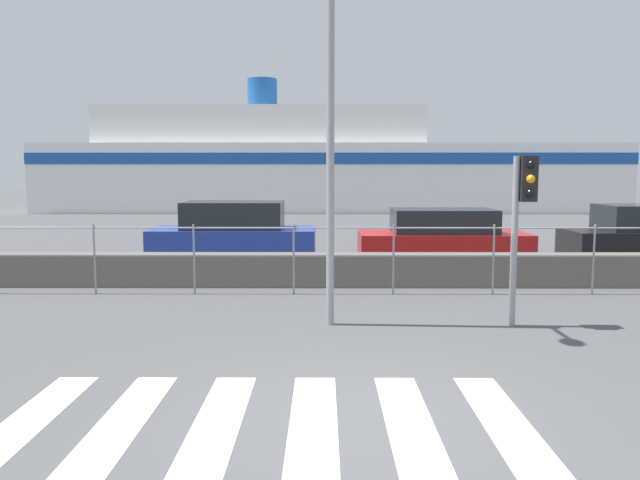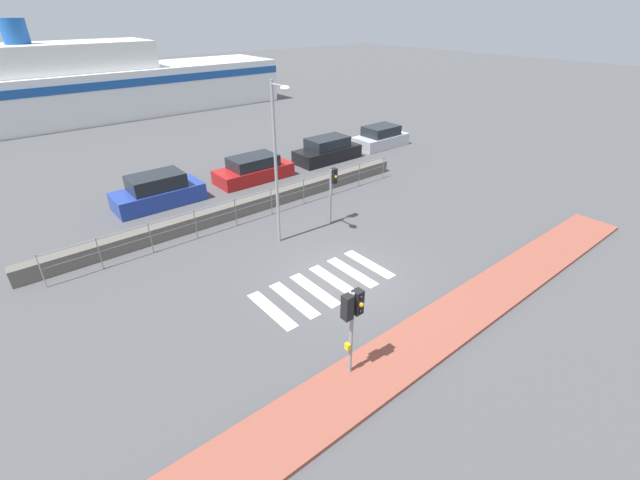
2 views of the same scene
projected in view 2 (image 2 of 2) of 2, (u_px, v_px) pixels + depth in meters
name	position (u px, v px, depth m)	size (l,w,h in m)	color
ground_plane	(343.00, 276.00, 15.80)	(160.00, 160.00, 0.00)	#4C4C4F
sidewalk_brick	(434.00, 332.00, 12.99)	(24.00, 1.80, 0.12)	#934C3D
crosswalk	(324.00, 285.00, 15.28)	(4.95, 2.40, 0.01)	silver
seawall	(245.00, 207.00, 20.40)	(19.17, 0.55, 0.67)	#605B54
harbor_fence	(254.00, 202.00, 19.54)	(17.29, 0.04, 1.35)	gray
traffic_light_near	(352.00, 313.00, 10.58)	(0.58, 0.41, 2.69)	gray
traffic_light_far	(333.00, 184.00, 18.81)	(0.34, 0.32, 2.58)	gray
streetlamp	(278.00, 150.00, 16.12)	(0.32, 1.10, 6.50)	gray
ferry_boat	(78.00, 88.00, 36.39)	(34.33, 7.13, 7.98)	white
parked_car_blue	(158.00, 192.00, 21.19)	(4.29, 1.87, 1.57)	#233D9E
parked_car_red	(254.00, 170.00, 24.30)	(4.41, 1.87, 1.38)	#B21919
parked_car_black	(327.00, 151.00, 27.34)	(4.39, 1.81, 1.49)	black
parked_car_silver	(381.00, 138.00, 30.08)	(3.99, 1.89, 1.45)	#BCBCC1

